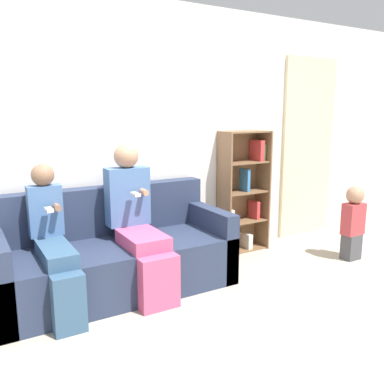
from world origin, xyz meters
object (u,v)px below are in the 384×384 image
at_px(couch, 115,257).
at_px(toddler_standing, 353,221).
at_px(bookshelf, 243,191).
at_px(child_seated, 54,241).
at_px(adult_seated, 137,218).

distance_m(couch, toddler_standing, 2.44).
distance_m(toddler_standing, bookshelf, 1.18).
bearing_deg(couch, child_seated, -164.88).
xyz_separation_m(child_seated, toddler_standing, (2.90, -0.40, -0.15)).
distance_m(child_seated, bookshelf, 2.17).
relative_size(toddler_standing, bookshelf, 0.59).
bearing_deg(child_seated, bookshelf, 11.94).
relative_size(adult_seated, child_seated, 1.12).
height_order(couch, toddler_standing, couch).
relative_size(couch, adult_seated, 1.57).
distance_m(adult_seated, child_seated, 0.70).
distance_m(child_seated, toddler_standing, 2.93).
xyz_separation_m(couch, toddler_standing, (2.38, -0.54, 0.12)).
relative_size(adult_seated, bookshelf, 0.95).
height_order(toddler_standing, bookshelf, bookshelf).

